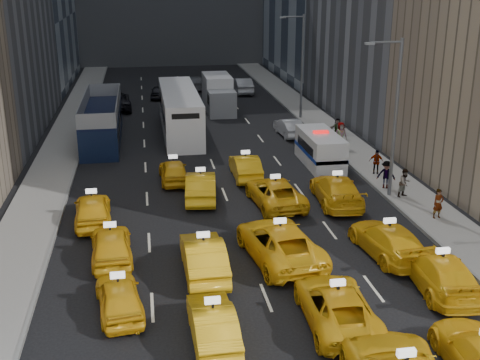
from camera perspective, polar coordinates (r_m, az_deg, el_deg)
The scene contains 36 objects.
ground at distance 22.76m, azimuth 3.53°, elevation -13.55°, with size 160.00×160.00×0.00m, color black.
sidewalk_west at distance 45.74m, azimuth -16.59°, elevation 2.78°, with size 3.00×90.00×0.15m, color gray.
sidewalk_east at distance 47.73m, azimuth 9.29°, elevation 3.99°, with size 3.00×90.00×0.15m, color gray.
curb_west at distance 45.56m, azimuth -14.78°, elevation 2.90°, with size 0.15×90.00×0.18m, color slate.
curb_east at distance 47.30m, azimuth 7.61°, elevation 3.95°, with size 0.15×90.00×0.18m, color slate.
streetlight_near at distance 34.35m, azimuth 14.38°, elevation 6.11°, with size 2.15×0.22×9.00m.
streetlight_far at distance 52.98m, azimuth 5.79°, elevation 10.97°, with size 2.15×0.22×9.00m.
taxi_4 at distance 23.56m, azimuth -11.39°, elevation -10.78°, with size 1.61×4.00×1.36m, color #EAAA13.
taxi_5 at distance 21.51m, azimuth -2.59°, elevation -13.45°, with size 1.48×4.24×1.40m, color #EAAA13.
taxi_6 at distance 22.77m, azimuth 9.13°, elevation -11.65°, with size 2.38×5.17×1.44m, color #EAAA13.
taxi_7 at distance 25.96m, azimuth 18.46°, elevation -8.31°, with size 2.11×5.18×1.50m, color #EAAA13.
taxi_8 at distance 27.61m, azimuth -12.10°, elevation -6.02°, with size 1.79×4.45×1.52m, color #EAAA13.
taxi_9 at distance 25.88m, azimuth -3.47°, elevation -7.25°, with size 1.69×4.86×1.60m, color #EAAA13.
taxi_10 at distance 27.12m, azimuth 3.77°, elevation -5.91°, with size 2.75×5.96×1.66m, color #EAAA13.
taxi_11 at distance 28.28m, azimuth 13.86°, elevation -5.56°, with size 2.09×5.13×1.49m, color #EAAA13.
taxi_12 at distance 31.80m, azimuth -13.79°, elevation -2.71°, with size 1.83×4.54×1.55m, color #EAAA13.
taxi_13 at distance 34.23m, azimuth -3.74°, elevation -0.58°, with size 1.66×4.76×1.57m, color #EAAA13.
taxi_14 at distance 33.37m, azimuth 3.34°, elevation -1.20°, with size 2.42×5.25×1.46m, color #EAAA13.
taxi_15 at distance 33.95m, azimuth 9.15°, elevation -0.95°, with size 2.22×5.45×1.58m, color #EAAA13.
taxi_16 at distance 37.28m, azimuth -6.32°, elevation 0.86°, with size 1.66×4.12×1.40m, color #EAAA13.
taxi_17 at distance 37.76m, azimuth 0.52°, elevation 1.27°, with size 1.56×4.46×1.47m, color #EAAA13.
nypd_van at distance 40.70m, azimuth 7.60°, elevation 2.90°, with size 2.55×5.62×2.35m.
double_decker at distance 47.22m, azimuth -12.95°, elevation 5.59°, with size 3.22×11.75×3.38m.
city_bus at distance 48.91m, azimuth -5.75°, elevation 6.47°, with size 3.82×13.48×3.44m.
box_truck at distance 56.63m, azimuth -2.07°, elevation 8.15°, with size 3.22×7.29×3.23m.
misc_car_0 at distance 47.99m, azimuth 4.67°, elevation 5.01°, with size 1.45×4.17×1.37m, color #B3B6BC.
misc_car_1 at distance 58.48m, azimuth -11.73°, elevation 7.35°, with size 2.73×5.92×1.65m, color black.
misc_car_2 at distance 67.84m, azimuth -4.25°, elevation 9.18°, with size 2.02×4.97×1.44m, color slate.
misc_car_3 at distance 63.12m, azimuth -7.71°, elevation 8.27°, with size 1.57×3.90×1.33m, color black.
misc_car_4 at distance 65.42m, azimuth 0.24°, elevation 8.95°, with size 1.73×4.95×1.63m, color #999BA0.
pedestrian_0 at distance 32.80m, azimuth 18.28°, elevation -2.14°, with size 0.58×0.38×1.58m, color gray.
pedestrian_1 at distance 35.37m, azimuth 15.36°, elevation -0.27°, with size 0.80×0.44×1.65m, color gray.
pedestrian_2 at distance 36.52m, azimuth 13.69°, elevation 0.50°, with size 1.08×0.45×1.67m, color gray.
pedestrian_3 at distance 39.11m, azimuth 12.79°, elevation 1.71°, with size 0.91×0.41×1.55m, color gray.
pedestrian_4 at distance 44.48m, azimuth 9.52°, elevation 4.24°, with size 0.93×0.51×1.90m, color gray.
pedestrian_5 at distance 47.09m, azimuth 9.21°, elevation 4.85°, with size 1.43×0.41×1.54m, color gray.
Camera 1 is at (-4.44, -18.67, 12.23)m, focal length 45.00 mm.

